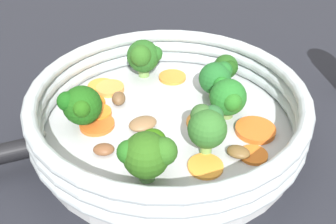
% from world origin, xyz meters
% --- Properties ---
extents(ground_plane, '(4.00, 4.00, 0.00)m').
position_xyz_m(ground_plane, '(0.00, 0.00, 0.00)').
color(ground_plane, black).
extents(skillet, '(0.28, 0.28, 0.02)m').
position_xyz_m(skillet, '(0.00, 0.00, 0.01)').
color(skillet, '#B2B5B7').
rests_on(skillet, ground_plane).
extents(skillet_rim_wall, '(0.30, 0.30, 0.05)m').
position_xyz_m(skillet_rim_wall, '(0.00, 0.00, 0.04)').
color(skillet_rim_wall, '#AEB9BE').
rests_on(skillet_rim_wall, skillet).
extents(skillet_rivet_left, '(0.01, 0.01, 0.01)m').
position_xyz_m(skillet_rivet_left, '(0.13, -0.04, 0.02)').
color(skillet_rivet_left, '#B2B4B3').
rests_on(skillet_rivet_left, skillet).
extents(skillet_rivet_right, '(0.01, 0.01, 0.01)m').
position_xyz_m(skillet_rivet_right, '(0.14, 0.01, 0.02)').
color(skillet_rivet_right, '#B6B3B6').
rests_on(skillet_rivet_right, skillet).
extents(carrot_slice_0, '(0.05, 0.05, 0.00)m').
position_xyz_m(carrot_slice_0, '(0.04, -0.10, 0.02)').
color(carrot_slice_0, orange).
rests_on(carrot_slice_0, skillet).
extents(carrot_slice_1, '(0.05, 0.05, 0.01)m').
position_xyz_m(carrot_slice_1, '(-0.08, 0.06, 0.02)').
color(carrot_slice_1, orange).
rests_on(carrot_slice_1, skillet).
extents(carrot_slice_2, '(0.05, 0.05, 0.00)m').
position_xyz_m(carrot_slice_2, '(0.07, -0.03, 0.02)').
color(carrot_slice_2, orange).
rests_on(carrot_slice_2, skillet).
extents(carrot_slice_3, '(0.05, 0.05, 0.00)m').
position_xyz_m(carrot_slice_3, '(-0.05, -0.08, 0.02)').
color(carrot_slice_3, orange).
rests_on(carrot_slice_3, skillet).
extents(carrot_slice_4, '(0.04, 0.04, 0.00)m').
position_xyz_m(carrot_slice_4, '(-0.05, 0.09, 0.02)').
color(carrot_slice_4, orange).
rests_on(carrot_slice_4, skillet).
extents(carrot_slice_5, '(0.05, 0.05, 0.00)m').
position_xyz_m(carrot_slice_5, '(-0.00, 0.08, 0.02)').
color(carrot_slice_5, orange).
rests_on(carrot_slice_5, skillet).
extents(carrot_slice_6, '(0.04, 0.04, 0.01)m').
position_xyz_m(carrot_slice_6, '(0.06, -0.05, 0.02)').
color(carrot_slice_6, orange).
rests_on(carrot_slice_6, skillet).
extents(carrot_slice_7, '(0.04, 0.04, 0.00)m').
position_xyz_m(carrot_slice_7, '(-0.03, 0.02, 0.02)').
color(carrot_slice_7, orange).
rests_on(carrot_slice_7, skillet).
extents(carrot_slice_8, '(0.04, 0.04, 0.00)m').
position_xyz_m(carrot_slice_8, '(0.07, -0.07, 0.02)').
color(carrot_slice_8, orange).
rests_on(carrot_slice_8, skillet).
extents(carrot_slice_9, '(0.04, 0.04, 0.01)m').
position_xyz_m(carrot_slice_9, '(0.03, -0.09, 0.02)').
color(carrot_slice_9, '#ED9141').
rests_on(carrot_slice_9, skillet).
extents(broccoli_floret_0, '(0.05, 0.05, 0.05)m').
position_xyz_m(broccoli_floret_0, '(-0.02, -0.10, 0.05)').
color(broccoli_floret_0, '#70984C').
rests_on(broccoli_floret_0, skillet).
extents(broccoli_floret_1, '(0.04, 0.04, 0.05)m').
position_xyz_m(broccoli_floret_1, '(-0.08, -0.02, 0.04)').
color(broccoli_floret_1, '#769E4D').
rests_on(broccoli_floret_1, skillet).
extents(broccoli_floret_2, '(0.04, 0.05, 0.05)m').
position_xyz_m(broccoli_floret_2, '(-0.06, 0.02, 0.04)').
color(broccoli_floret_2, olive).
rests_on(broccoli_floret_2, skillet).
extents(broccoli_floret_3, '(0.05, 0.05, 0.05)m').
position_xyz_m(broccoli_floret_3, '(0.09, -0.04, 0.04)').
color(broccoli_floret_3, '#83B060').
rests_on(broccoli_floret_3, skillet).
extents(broccoli_floret_4, '(0.04, 0.04, 0.05)m').
position_xyz_m(broccoli_floret_4, '(-0.01, 0.06, 0.05)').
color(broccoli_floret_4, '#71A253').
rests_on(broccoli_floret_4, skillet).
extents(broccoli_floret_5, '(0.03, 0.04, 0.04)m').
position_xyz_m(broccoli_floret_5, '(-0.10, -0.04, 0.04)').
color(broccoli_floret_5, '#7FA76D').
rests_on(broccoli_floret_5, skillet).
extents(broccoli_floret_6, '(0.05, 0.05, 0.05)m').
position_xyz_m(broccoli_floret_6, '(0.05, 0.07, 0.05)').
color(broccoli_floret_6, '#629752').
rests_on(broccoli_floret_6, skillet).
extents(mushroom_piece_0, '(0.03, 0.03, 0.01)m').
position_xyz_m(mushroom_piece_0, '(0.03, -0.01, 0.02)').
color(mushroom_piece_0, olive).
rests_on(mushroom_piece_0, skillet).
extents(mushroom_piece_1, '(0.02, 0.03, 0.01)m').
position_xyz_m(mushroom_piece_1, '(0.03, -0.06, 0.02)').
color(mushroom_piece_1, brown).
rests_on(mushroom_piece_1, skillet).
extents(mushroom_piece_2, '(0.03, 0.03, 0.01)m').
position_xyz_m(mushroom_piece_2, '(-0.04, 0.08, 0.02)').
color(mushroom_piece_2, brown).
rests_on(mushroom_piece_2, skillet).
extents(mushroom_piece_3, '(0.03, 0.02, 0.01)m').
position_xyz_m(mushroom_piece_3, '(0.08, 0.01, 0.02)').
color(mushroom_piece_3, brown).
rests_on(mushroom_piece_3, skillet).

